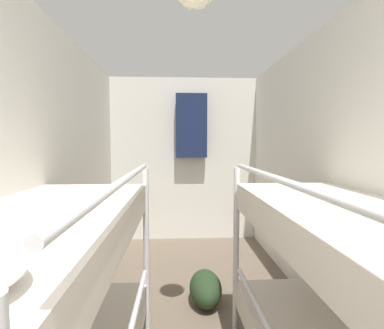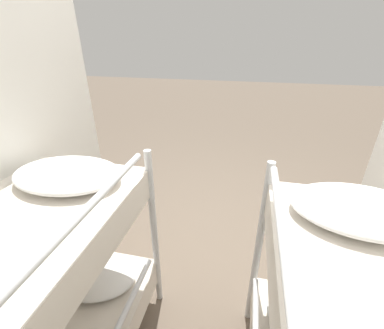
% 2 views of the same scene
% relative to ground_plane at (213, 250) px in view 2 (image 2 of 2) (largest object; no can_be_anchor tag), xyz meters
% --- Properties ---
extents(ground_plane, '(20.00, 20.00, 0.00)m').
position_rel_ground_plane_xyz_m(ground_plane, '(0.00, 0.00, 0.00)').
color(ground_plane, '#6B5B4C').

